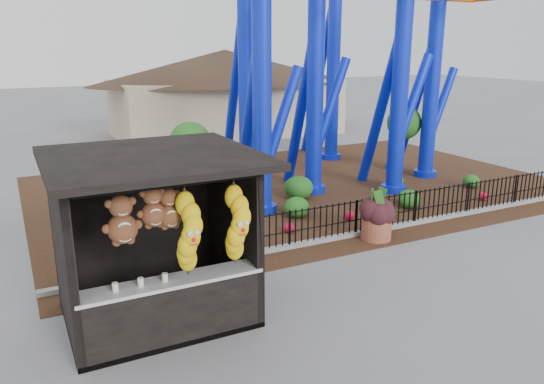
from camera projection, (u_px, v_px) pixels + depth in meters
name	position (u px, v px, depth m)	size (l,w,h in m)	color
ground	(328.00, 307.00, 10.23)	(120.00, 120.00, 0.00)	slate
mulch_bed	(301.00, 187.00, 18.84)	(18.00, 12.00, 0.02)	#331E11
curb	(392.00, 227.00, 14.53)	(18.00, 0.18, 0.12)	gray
prize_booth	(158.00, 244.00, 9.31)	(3.50, 3.40, 3.12)	black
picket_fence	(418.00, 207.00, 14.80)	(12.20, 0.06, 1.00)	black
terracotta_planter	(376.00, 228.00, 13.70)	(0.78, 0.78, 0.65)	brown
planter_foliage	(378.00, 204.00, 13.53)	(0.70, 0.70, 0.64)	black
potted_plant	(384.00, 222.00, 13.96)	(0.71, 0.61, 0.79)	#195218
landscaping	(347.00, 193.00, 16.90)	(8.39, 3.48, 0.76)	#205719
pavilion	(225.00, 78.00, 29.20)	(15.00, 15.00, 4.80)	#BFAD8C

